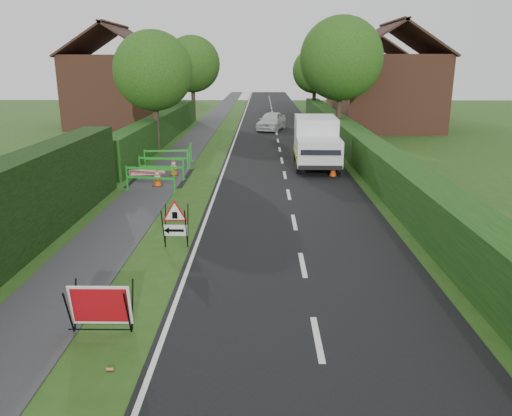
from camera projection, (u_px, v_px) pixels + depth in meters
name	position (u px, v px, depth m)	size (l,w,h in m)	color
ground	(198.00, 282.00, 11.59)	(120.00, 120.00, 0.00)	#264915
road_surface	(274.00, 119.00, 45.16)	(6.00, 90.00, 0.02)	black
footpath	(213.00, 119.00, 45.23)	(2.00, 90.00, 0.02)	#2D2D30
hedge_west_far	(164.00, 141.00, 32.77)	(1.00, 24.00, 1.80)	#14380F
hedge_east	(355.00, 158.00, 26.87)	(1.20, 50.00, 1.50)	#14380F
house_west	(119.00, 89.00, 39.71)	(7.50, 7.40, 7.88)	brown
house_east_a	(389.00, 91.00, 37.53)	(7.50, 7.40, 7.88)	brown
house_east_b	(365.00, 84.00, 50.97)	(7.50, 7.40, 7.88)	brown
tree_nw	(153.00, 71.00, 27.68)	(4.40, 4.40, 6.70)	#2D2116
tree_ne	(341.00, 59.00, 31.19)	(5.20, 5.20, 7.79)	#2D2116
tree_fw	(192.00, 64.00, 42.95)	(4.80, 4.80, 7.24)	#2D2116
tree_fe	(315.00, 71.00, 46.82)	(4.20, 4.20, 6.33)	#2D2116
red_rect_sign	(100.00, 306.00, 9.24)	(1.15, 0.68, 0.96)	black
triangle_sign	(174.00, 220.00, 13.48)	(0.79, 0.79, 1.15)	black
works_van	(316.00, 141.00, 24.32)	(2.18, 5.20, 2.34)	silver
traffic_cone_0	(333.00, 168.00, 22.25)	(0.38, 0.38, 0.79)	black
traffic_cone_1	(328.00, 159.00, 24.40)	(0.38, 0.38, 0.79)	black
traffic_cone_2	(330.00, 150.00, 27.04)	(0.38, 0.38, 0.79)	black
traffic_cone_3	(157.00, 177.00, 20.49)	(0.38, 0.38, 0.79)	black
traffic_cone_4	(174.00, 167.00, 22.52)	(0.38, 0.38, 0.79)	black
ped_barrier_0	(150.00, 176.00, 19.59)	(2.09, 0.74, 1.00)	#1B9820
ped_barrier_1	(161.00, 165.00, 21.68)	(2.09, 0.67, 1.00)	#1B9820
ped_barrier_2	(166.00, 157.00, 23.57)	(2.09, 0.56, 1.00)	#1B9820
ped_barrier_3	(190.00, 153.00, 24.65)	(0.56, 2.08, 1.00)	#1B9820
redwhite_plank	(148.00, 183.00, 21.25)	(1.50, 0.04, 0.25)	red
litter_can	(110.00, 371.00, 8.21)	(0.07, 0.07, 0.12)	#BF7F4C
hatchback_car	(271.00, 121.00, 37.76)	(1.63, 4.04, 1.38)	silver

